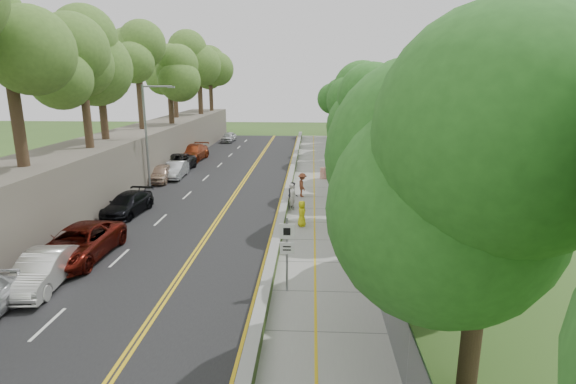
# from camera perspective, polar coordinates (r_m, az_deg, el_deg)

# --- Properties ---
(ground) EXTENTS (140.00, 140.00, 0.00)m
(ground) POSITION_cam_1_polar(r_m,az_deg,el_deg) (21.48, -2.51, -8.86)
(ground) COLOR #33511E
(ground) RESTS_ON ground
(road) EXTENTS (11.20, 66.00, 0.04)m
(road) POSITION_cam_1_polar(r_m,az_deg,el_deg) (36.43, -8.71, 0.72)
(road) COLOR black
(road) RESTS_ON ground
(sidewalk) EXTENTS (4.20, 66.00, 0.05)m
(sidewalk) POSITION_cam_1_polar(r_m,az_deg,el_deg) (35.67, 3.90, 0.57)
(sidewalk) COLOR gray
(sidewalk) RESTS_ON ground
(jersey_barrier) EXTENTS (0.42, 66.00, 0.60)m
(jersey_barrier) POSITION_cam_1_polar(r_m,az_deg,el_deg) (35.65, 0.20, 1.05)
(jersey_barrier) COLOR #84CC36
(jersey_barrier) RESTS_ON ground
(rock_embankment) EXTENTS (5.00, 66.00, 4.00)m
(rock_embankment) POSITION_cam_1_polar(r_m,az_deg,el_deg) (38.51, -20.73, 3.69)
(rock_embankment) COLOR #595147
(rock_embankment) RESTS_ON ground
(chainlink_fence) EXTENTS (0.04, 66.00, 2.00)m
(chainlink_fence) POSITION_cam_1_polar(r_m,az_deg,el_deg) (35.55, 7.31, 2.05)
(chainlink_fence) COLOR slate
(chainlink_fence) RESTS_ON ground
(trees_embankment) EXTENTS (6.40, 66.00, 13.00)m
(trees_embankment) POSITION_cam_1_polar(r_m,az_deg,el_deg) (37.83, -21.18, 16.45)
(trees_embankment) COLOR #588631
(trees_embankment) RESTS_ON rock_embankment
(trees_fenceside) EXTENTS (7.00, 66.00, 14.00)m
(trees_fenceside) POSITION_cam_1_polar(r_m,az_deg,el_deg) (35.06, 11.54, 11.61)
(trees_fenceside) COLOR #337928
(trees_fenceside) RESTS_ON ground
(streetlight) EXTENTS (2.52, 0.22, 8.00)m
(streetlight) POSITION_cam_1_polar(r_m,az_deg,el_deg) (36.09, -17.27, 7.57)
(streetlight) COLOR gray
(streetlight) RESTS_ON ground
(signpost) EXTENTS (0.62, 0.09, 3.10)m
(signpost) POSITION_cam_1_polar(r_m,az_deg,el_deg) (17.88, -0.14, -6.94)
(signpost) COLOR gray
(signpost) RESTS_ON sidewalk
(construction_barrel) EXTENTS (0.59, 0.59, 0.96)m
(construction_barrel) POSITION_cam_1_polar(r_m,az_deg,el_deg) (38.69, 4.52, 2.41)
(construction_barrel) COLOR red
(construction_barrel) RESTS_ON sidewalk
(concrete_block) EXTENTS (1.26, 1.05, 0.74)m
(concrete_block) POSITION_cam_1_polar(r_m,az_deg,el_deg) (22.90, 8.73, -6.39)
(concrete_block) COLOR slate
(concrete_block) RESTS_ON sidewalk
(car_1) EXTENTS (2.00, 4.60, 1.47)m
(car_1) POSITION_cam_1_polar(r_m,az_deg,el_deg) (21.24, -28.72, -8.71)
(car_1) COLOR silver
(car_1) RESTS_ON road
(car_2) EXTENTS (2.68, 5.67, 1.57)m
(car_2) POSITION_cam_1_polar(r_m,az_deg,el_deg) (23.59, -25.03, -5.95)
(car_2) COLOR #4C0E08
(car_2) RESTS_ON road
(car_3) EXTENTS (2.30, 4.79, 1.35)m
(car_3) POSITION_cam_1_polar(r_m,az_deg,el_deg) (30.14, -19.70, -1.45)
(car_3) COLOR black
(car_3) RESTS_ON road
(car_4) EXTENTS (1.85, 4.20, 1.40)m
(car_4) POSITION_cam_1_polar(r_m,az_deg,el_deg) (38.95, -15.86, 2.30)
(car_4) COLOR #C5A58E
(car_4) RESTS_ON road
(car_5) EXTENTS (1.66, 4.29, 1.39)m
(car_5) POSITION_cam_1_polar(r_m,az_deg,el_deg) (40.14, -14.10, 2.75)
(car_5) COLOR #B0B4B8
(car_5) RESTS_ON road
(car_6) EXTENTS (2.79, 5.72, 1.57)m
(car_6) POSITION_cam_1_polar(r_m,az_deg,el_deg) (42.90, -14.06, 3.58)
(car_6) COLOR black
(car_6) RESTS_ON road
(car_7) EXTENTS (2.72, 5.82, 1.64)m
(car_7) POSITION_cam_1_polar(r_m,az_deg,el_deg) (48.33, -12.02, 4.90)
(car_7) COLOR #9A3C1A
(car_7) RESTS_ON road
(car_8) EXTENTS (1.75, 3.95, 1.32)m
(car_8) POSITION_cam_1_polar(r_m,az_deg,el_deg) (62.03, -7.54, 6.94)
(car_8) COLOR silver
(car_8) RESTS_ON road
(painter_0) EXTENTS (0.48, 0.74, 1.52)m
(painter_0) POSITION_cam_1_polar(r_m,az_deg,el_deg) (26.09, 1.77, -2.74)
(painter_0) COLOR yellow
(painter_0) RESTS_ON sidewalk
(painter_1) EXTENTS (0.63, 0.75, 1.76)m
(painter_1) POSITION_cam_1_polar(r_m,az_deg,el_deg) (29.28, 0.55, -0.60)
(painter_1) COLOR beige
(painter_1) RESTS_ON sidewalk
(painter_2) EXTENTS (0.71, 0.87, 1.68)m
(painter_2) POSITION_cam_1_polar(r_m,az_deg,el_deg) (30.01, 0.62, -0.31)
(painter_2) COLOR black
(painter_2) RESTS_ON sidewalk
(painter_3) EXTENTS (0.87, 1.24, 1.76)m
(painter_3) POSITION_cam_1_polar(r_m,az_deg,el_deg) (32.55, 1.83, 0.90)
(painter_3) COLOR brown
(painter_3) RESTS_ON sidewalk
(person_far) EXTENTS (1.04, 0.68, 1.64)m
(person_far) POSITION_cam_1_polar(r_m,az_deg,el_deg) (45.42, 5.37, 4.58)
(person_far) COLOR black
(person_far) RESTS_ON sidewalk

